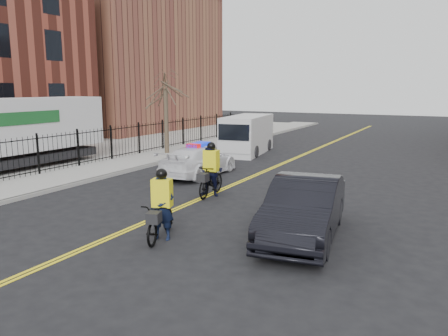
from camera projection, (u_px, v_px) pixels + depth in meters
ground at (178, 208)px, 15.48m from camera, size 120.00×120.00×0.00m
center_line_left at (264, 171)px, 22.45m from camera, size 0.10×60.00×0.01m
center_line_right at (267, 171)px, 22.38m from camera, size 0.10×60.00×0.01m
sidewalk at (149, 158)px, 25.88m from camera, size 3.00×60.00×0.15m
curb at (170, 160)px, 25.18m from camera, size 0.20×60.00×0.15m
iron_fence at (128, 142)px, 26.41m from camera, size 0.12×28.00×2.00m
lot_pad at (30, 148)px, 30.76m from camera, size 18.00×60.00×0.02m
warehouse_far at (123, 60)px, 45.68m from camera, size 14.00×18.00×14.00m
street_tree at (166, 99)px, 27.03m from camera, size 3.20×3.20×4.80m
police_cruiser at (199, 161)px, 21.15m from camera, size 2.01×4.93×1.59m
dark_sedan at (304, 208)px, 12.34m from camera, size 2.53×5.40×1.71m
cargo_van at (247, 135)px, 28.19m from camera, size 2.96×6.03×2.42m
cyclist_near at (163, 215)px, 12.22m from camera, size 1.32×2.19×2.03m
cyclist_far at (211, 175)px, 17.08m from camera, size 1.02×2.17×2.15m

